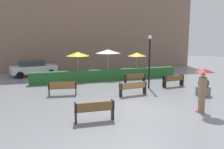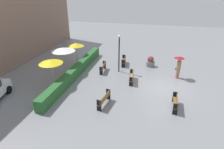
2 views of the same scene
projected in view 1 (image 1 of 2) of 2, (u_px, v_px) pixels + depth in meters
name	position (u px, v px, depth m)	size (l,w,h in m)	color
ground_plane	(148.00, 109.00, 11.51)	(60.00, 60.00, 0.00)	gray
bench_back_row	(135.00, 78.00, 17.75)	(1.80, 0.46, 0.85)	brown
bench_near_left	(95.00, 109.00, 9.71)	(1.77, 0.39, 0.87)	brown
bench_mid_center	(133.00, 87.00, 14.25)	(1.91, 0.53, 0.85)	#9E7242
bench_far_left	(63.00, 87.00, 14.23)	(1.81, 0.58, 0.88)	olive
bench_far_right	(174.00, 80.00, 16.86)	(1.83, 0.61, 0.87)	brown
pedestrian_with_umbrella	(203.00, 85.00, 10.80)	(0.95, 0.95, 2.15)	#8C6B4C
planter_pot	(203.00, 88.00, 14.21)	(0.92, 0.92, 1.14)	slate
lamp_post	(150.00, 56.00, 16.11)	(0.28, 0.28, 3.84)	black
patio_umbrella_yellow	(78.00, 54.00, 19.49)	(2.04, 2.04, 2.46)	silver
patio_umbrella_white	(108.00, 51.00, 20.60)	(2.32, 2.32, 2.62)	silver
patio_umbrella_yellow_far	(137.00, 54.00, 21.54)	(1.81, 1.81, 2.29)	silver
hedge_strip	(108.00, 75.00, 19.45)	(12.95, 0.70, 0.97)	#28602D
building_facade	(84.00, 26.00, 25.72)	(28.00, 1.20, 10.09)	#846656
parked_car	(33.00, 68.00, 21.72)	(4.49, 2.71, 1.57)	silver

